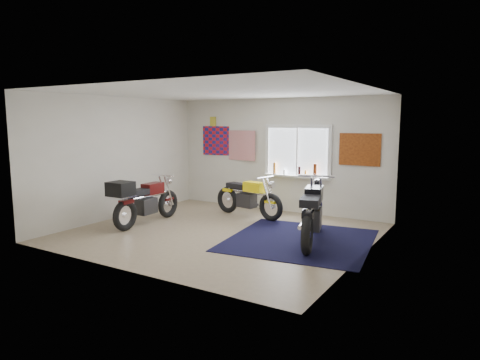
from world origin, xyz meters
The scene contains 10 objects.
ground centered at (0.00, 0.00, 0.00)m, with size 5.50×5.50×0.00m, color #9E896B.
room_shell centered at (0.00, 0.00, 1.64)m, with size 5.50×5.50×5.50m.
navy_rug centered at (1.53, 0.29, 0.01)m, with size 2.50×2.60×0.01m, color black.
window_assembly centered at (0.50, 2.47, 1.37)m, with size 1.66×0.17×1.26m.
oil_bottles centered at (0.58, 2.40, 1.03)m, with size 1.11×0.09×0.30m.
flag_display centered at (-1.90, 2.48, 2.15)m, with size 1.60×0.10×1.17m.
triumph_poster centered at (1.95, 2.48, 1.55)m, with size 0.90×0.03×0.70m, color #A54C14.
yellow_triumph centered at (-0.27, 1.50, 0.42)m, with size 1.90×0.60×0.96m.
black_chrome_bike centered at (1.75, 0.31, 0.51)m, with size 0.86×2.20×1.15m.
maroon_tourer centered at (-1.75, -0.34, 0.52)m, with size 0.60×1.98×1.01m.
Camera 1 is at (4.52, -6.76, 2.17)m, focal length 32.00 mm.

